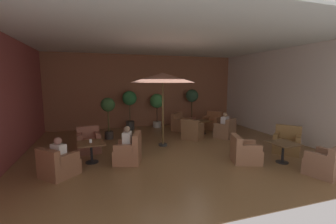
{
  "coord_description": "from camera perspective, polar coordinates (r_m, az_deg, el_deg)",
  "views": [
    {
      "loc": [
        -2.52,
        -7.5,
        2.45
      ],
      "look_at": [
        0.0,
        0.44,
        1.28
      ],
      "focal_mm": 24.01,
      "sensor_mm": 36.0,
      "label": 1
    }
  ],
  "objects": [
    {
      "name": "armchair_front_left_north",
      "position": [
        8.29,
        -19.44,
        -7.31
      ],
      "size": [
        0.82,
        0.83,
        0.86
      ],
      "color": "#8E5442",
      "rests_on": "ground_plane"
    },
    {
      "name": "ground_plane",
      "position": [
        8.28,
        0.92,
        -9.29
      ],
      "size": [
        10.07,
        8.73,
        0.02
      ],
      "primitive_type": "cube",
      "color": "brown"
    },
    {
      "name": "armchair_mid_center_east",
      "position": [
        11.13,
        3.3,
        -3.1
      ],
      "size": [
        1.11,
        1.1,
        0.87
      ],
      "color": "#92603F",
      "rests_on": "ground_plane"
    },
    {
      "name": "armchair_front_right_north",
      "position": [
        7.21,
        35.08,
        -10.79
      ],
      "size": [
        0.94,
        0.92,
        0.82
      ],
      "color": "#875E47",
      "rests_on": "ground_plane"
    },
    {
      "name": "cafe_table_front_right",
      "position": [
        7.61,
        27.21,
        -7.85
      ],
      "size": [
        0.77,
        0.77,
        0.62
      ],
      "color": "black",
      "rests_on": "ground_plane"
    },
    {
      "name": "patio_umbrella_tall_red",
      "position": [
        8.27,
        -1.36,
        8.61
      ],
      "size": [
        2.36,
        2.36,
        2.73
      ],
      "color": "#2D2D2D",
      "rests_on": "ground_plane"
    },
    {
      "name": "cafe_table_front_left",
      "position": [
        7.17,
        -18.91,
        -8.31
      ],
      "size": [
        0.84,
        0.84,
        0.62
      ],
      "color": "black",
      "rests_on": "ground_plane"
    },
    {
      "name": "patron_with_friend",
      "position": [
        6.82,
        -10.33,
        -6.67
      ],
      "size": [
        0.33,
        0.4,
        0.68
      ],
      "color": "silver",
      "rests_on": "ground_plane"
    },
    {
      "name": "armchair_front_right_east",
      "position": [
        8.74,
        27.95,
        -7.01
      ],
      "size": [
        1.06,
        1.07,
        0.91
      ],
      "color": "brown",
      "rests_on": "ground_plane"
    },
    {
      "name": "armchair_mid_center_south",
      "position": [
        9.53,
        6.22,
        -4.97
      ],
      "size": [
        1.06,
        1.06,
        0.86
      ],
      "color": "brown",
      "rests_on": "ground_plane"
    },
    {
      "name": "potted_tree_left_corner",
      "position": [
        9.7,
        -14.97,
        0.51
      ],
      "size": [
        0.59,
        0.59,
        1.75
      ],
      "color": "#362F2B",
      "rests_on": "ground_plane"
    },
    {
      "name": "armchair_front_right_south",
      "position": [
        7.26,
        18.88,
        -9.61
      ],
      "size": [
        1.0,
        0.99,
        0.81
      ],
      "color": "#8E6043",
      "rests_on": "ground_plane"
    },
    {
      "name": "potted_tree_mid_right",
      "position": [
        11.33,
        -9.73,
        2.28
      ],
      "size": [
        0.71,
        0.71,
        1.94
      ],
      "color": "#3A3834",
      "rests_on": "ground_plane"
    },
    {
      "name": "iced_drink_cup",
      "position": [
        7.1,
        -19.07,
        -6.98
      ],
      "size": [
        0.08,
        0.08,
        0.11
      ],
      "primitive_type": "cylinder",
      "color": "white",
      "rests_on": "cafe_table_front_left"
    },
    {
      "name": "wall_back_brick",
      "position": [
        12.1,
        -5.6,
        5.29
      ],
      "size": [
        10.07,
        0.08,
        3.78
      ],
      "primitive_type": "cube",
      "color": "brown",
      "rests_on": "ground_plane"
    },
    {
      "name": "armchair_front_left_east",
      "position": [
        6.55,
        -26.13,
        -12.03
      ],
      "size": [
        1.07,
        1.07,
        0.78
      ],
      "color": "brown",
      "rests_on": "ground_plane"
    },
    {
      "name": "wall_left_accent",
      "position": [
        7.92,
        -35.82,
        2.42
      ],
      "size": [
        0.08,
        8.73,
        3.78
      ],
      "primitive_type": "cube",
      "color": "#93413E",
      "rests_on": "ground_plane"
    },
    {
      "name": "ceiling_slab",
      "position": [
        8.03,
        0.99,
        17.74
      ],
      "size": [
        10.07,
        8.73,
        0.06
      ],
      "primitive_type": "cube",
      "color": "silver",
      "rests_on": "wall_back_brick"
    },
    {
      "name": "armchair_mid_center_west",
      "position": [
        10.05,
        14.39,
        -4.57
      ],
      "size": [
        1.04,
        1.02,
        0.84
      ],
      "color": "brown",
      "rests_on": "ground_plane"
    },
    {
      "name": "cafe_table_mid_center",
      "position": [
        10.55,
        8.73,
        -2.9
      ],
      "size": [
        0.71,
        0.71,
        0.62
      ],
      "color": "black",
      "rests_on": "ground_plane"
    },
    {
      "name": "potted_tree_right_corner",
      "position": [
        11.74,
        -2.82,
        2.01
      ],
      "size": [
        0.74,
        0.74,
        1.77
      ],
      "color": "silver",
      "rests_on": "ground_plane"
    },
    {
      "name": "wall_right_plain",
      "position": [
        10.63,
        27.49,
        4.07
      ],
      "size": [
        0.08,
        8.73,
        3.78
      ],
      "primitive_type": "cube",
      "color": "silver",
      "rests_on": "ground_plane"
    },
    {
      "name": "potted_tree_mid_left",
      "position": [
        12.4,
        6.08,
        2.75
      ],
      "size": [
        0.69,
        0.69,
        1.98
      ],
      "color": "#A4604A",
      "rests_on": "ground_plane"
    },
    {
      "name": "armchair_front_left_south",
      "position": [
        6.93,
        -9.86,
        -9.98
      ],
      "size": [
        0.95,
        0.95,
        0.91
      ],
      "color": "#935D41",
      "rests_on": "ground_plane"
    },
    {
      "name": "armchair_mid_center_north",
      "position": [
        11.62,
        11.2,
        -2.72
      ],
      "size": [
        1.09,
        1.09,
        0.88
      ],
      "color": "brown",
      "rests_on": "ground_plane"
    },
    {
      "name": "patron_by_window",
      "position": [
        6.46,
        -26.04,
        -8.79
      ],
      "size": [
        0.42,
        0.42,
        0.63
      ],
      "color": "silver",
      "rests_on": "ground_plane"
    },
    {
      "name": "patron_blue_shirt",
      "position": [
        9.99,
        14.26,
        -2.29
      ],
      "size": [
        0.45,
        0.39,
        0.67
      ],
      "color": "silver",
      "rests_on": "ground_plane"
    }
  ]
}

